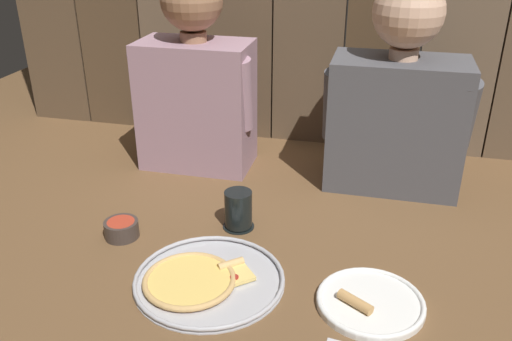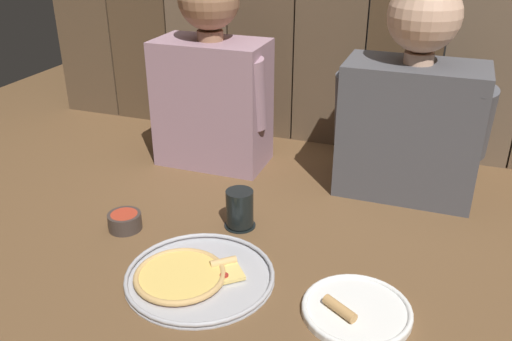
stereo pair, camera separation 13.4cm
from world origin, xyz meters
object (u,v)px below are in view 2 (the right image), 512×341
dinner_plate (356,310)px  diner_left (211,75)px  pizza_tray (194,275)px  drinking_glass (240,209)px  diner_right (413,99)px  dipping_bowl (124,221)px

dinner_plate → diner_left: size_ratio=0.37×
pizza_tray → dinner_plate: dinner_plate is taller
dinner_plate → drinking_glass: (-0.36, 0.24, 0.04)m
diner_left → diner_right: (0.61, 0.00, -0.01)m
dinner_plate → dipping_bowl: 0.65m
dipping_bowl → diner_left: size_ratio=0.14×
drinking_glass → dipping_bowl: size_ratio=1.19×
diner_right → pizza_tray: bearing=-123.1°
dinner_plate → diner_right: (0.03, 0.60, 0.28)m
diner_right → dinner_plate: bearing=-92.5°
pizza_tray → diner_right: 0.78m
diner_left → diner_right: size_ratio=1.01×
dinner_plate → diner_right: diner_right is taller
pizza_tray → diner_right: diner_right is taller
diner_right → dipping_bowl: bearing=-144.2°
pizza_tray → diner_left: (-0.22, 0.61, 0.29)m
pizza_tray → diner_right: (0.40, 0.61, 0.28)m
dipping_bowl → dinner_plate: bearing=-10.9°
pizza_tray → diner_right: size_ratio=0.56×
pizza_tray → dinner_plate: (0.37, 0.01, -0.00)m
dipping_bowl → diner_right: size_ratio=0.14×
drinking_glass → pizza_tray: bearing=-93.2°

